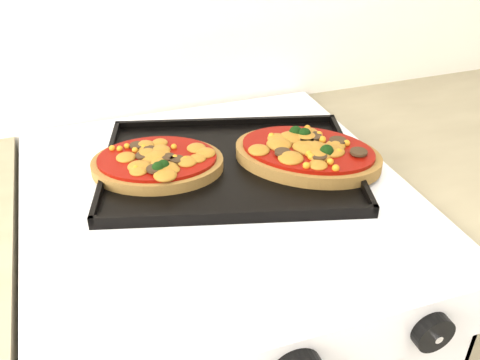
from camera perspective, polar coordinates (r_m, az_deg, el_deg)
name	(u,v)px	position (r m, az deg, el deg)	size (l,w,h in m)	color
control_panel	(294,359)	(0.67, 5.77, -18.46)	(0.60, 0.02, 0.09)	white
knob_right	(433,332)	(0.74, 19.86, -15.05)	(0.05, 0.05, 0.02)	black
baking_tray	(230,164)	(0.89, -1.06, 1.75)	(0.41, 0.31, 0.02)	black
pizza_left	(157,161)	(0.88, -8.81, 2.00)	(0.21, 0.16, 0.03)	olive
pizza_right	(307,152)	(0.89, 7.20, 2.94)	(0.25, 0.16, 0.04)	olive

